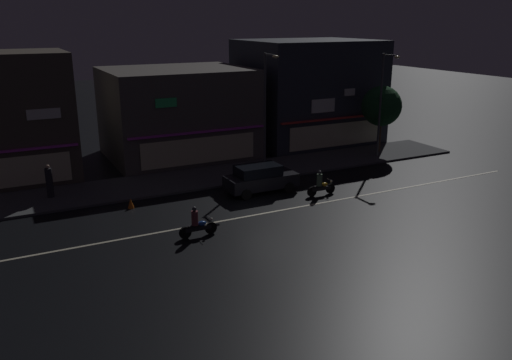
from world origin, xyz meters
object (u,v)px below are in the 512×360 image
at_px(streetlamp_east, 383,97).
at_px(pedestrian_on_sidewalk, 49,182).
at_px(parked_car_near_kerb, 260,178).
at_px(motorcycle_opposite_lane, 321,185).
at_px(streetlamp_mid, 266,102).
at_px(traffic_cone, 131,203).
at_px(motorcycle_lead, 197,224).

distance_m(streetlamp_east, pedestrian_on_sidewalk, 23.13).
height_order(parked_car_near_kerb, motorcycle_opposite_lane, parked_car_near_kerb).
bearing_deg(streetlamp_mid, streetlamp_east, -8.17).
relative_size(streetlamp_east, pedestrian_on_sidewalk, 3.88).
height_order(streetlamp_mid, motorcycle_opposite_lane, streetlamp_mid).
height_order(pedestrian_on_sidewalk, traffic_cone, pedestrian_on_sidewalk).
relative_size(streetlamp_east, motorcycle_lead, 3.93).
bearing_deg(streetlamp_mid, motorcycle_lead, -133.37).
distance_m(parked_car_near_kerb, motorcycle_opposite_lane, 3.59).
bearing_deg(motorcycle_lead, motorcycle_opposite_lane, -171.49).
xyz_separation_m(streetlamp_east, traffic_cone, (-19.11, -2.35, -4.24)).
height_order(motorcycle_opposite_lane, traffic_cone, motorcycle_opposite_lane).
bearing_deg(motorcycle_opposite_lane, pedestrian_on_sidewalk, 148.83).
xyz_separation_m(streetlamp_east, pedestrian_on_sidewalk, (-22.84, 1.18, -3.49)).
height_order(streetlamp_mid, streetlamp_east, streetlamp_mid).
distance_m(motorcycle_lead, motorcycle_opposite_lane, 8.99).
relative_size(parked_car_near_kerb, motorcycle_opposite_lane, 2.26).
relative_size(pedestrian_on_sidewalk, motorcycle_opposite_lane, 1.01).
xyz_separation_m(motorcycle_lead, traffic_cone, (-1.84, 5.33, -0.36)).
height_order(streetlamp_east, motorcycle_opposite_lane, streetlamp_east).
xyz_separation_m(motorcycle_lead, motorcycle_opposite_lane, (8.64, 2.47, 0.00)).
height_order(motorcycle_lead, traffic_cone, motorcycle_lead).
distance_m(motorcycle_lead, traffic_cone, 5.65).
xyz_separation_m(motorcycle_opposite_lane, traffic_cone, (-10.48, 2.86, -0.36)).
xyz_separation_m(streetlamp_east, motorcycle_opposite_lane, (-8.63, -5.21, -3.89)).
relative_size(pedestrian_on_sidewalk, parked_car_near_kerb, 0.45).
bearing_deg(pedestrian_on_sidewalk, streetlamp_mid, -135.06).
relative_size(streetlamp_mid, parked_car_near_kerb, 1.79).
xyz_separation_m(streetlamp_mid, motorcycle_opposite_lane, (0.19, -6.48, -4.00)).
bearing_deg(streetlamp_east, pedestrian_on_sidewalk, 177.05).
distance_m(streetlamp_mid, parked_car_near_kerb, 6.35).
relative_size(motorcycle_opposite_lane, traffic_cone, 3.45).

